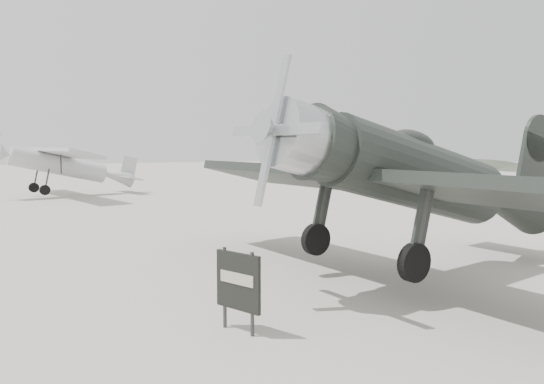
# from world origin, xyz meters

# --- Properties ---
(ground) EXTENTS (160.00, 160.00, 0.00)m
(ground) POSITION_xyz_m (0.00, 0.00, 0.00)
(ground) COLOR #A9A396
(ground) RESTS_ON ground
(hill_northeast) EXTENTS (32.00, 16.00, 5.20)m
(hill_northeast) POSITION_xyz_m (50.00, 40.00, 0.00)
(hill_northeast) COLOR #2C3829
(hill_northeast) RESTS_ON ground
(lowwing_monoplane) EXTENTS (9.30, 13.03, 4.20)m
(lowwing_monoplane) POSITION_xyz_m (1.18, -3.07, 2.22)
(lowwing_monoplane) COLOR black
(lowwing_monoplane) RESTS_ON ground
(highwing_monoplane) EXTENTS (8.19, 11.47, 3.24)m
(highwing_monoplane) POSITION_xyz_m (-3.39, 21.31, 2.03)
(highwing_monoplane) COLOR #AEB1B4
(highwing_monoplane) RESTS_ON ground
(sign_board) EXTENTS (0.38, 0.88, 1.33)m
(sign_board) POSITION_xyz_m (-4.08, -4.34, 0.80)
(sign_board) COLOR #333333
(sign_board) RESTS_ON ground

